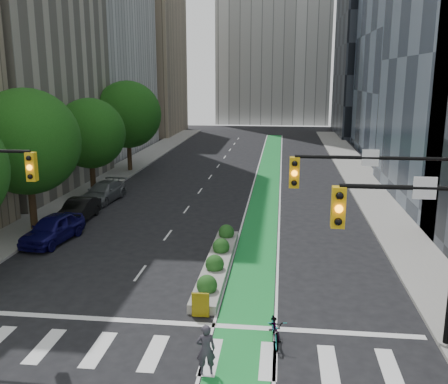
% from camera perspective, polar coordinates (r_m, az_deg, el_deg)
% --- Properties ---
extents(ground, '(160.00, 160.00, 0.00)m').
position_cam_1_polar(ground, '(19.30, -7.25, -16.28)').
color(ground, black).
rests_on(ground, ground).
extents(sidewalk_left, '(3.60, 90.00, 0.15)m').
position_cam_1_polar(sidewalk_left, '(45.28, -14.24, 0.80)').
color(sidewalk_left, gray).
rests_on(sidewalk_left, ground).
extents(sidewalk_right, '(3.60, 90.00, 0.15)m').
position_cam_1_polar(sidewalk_right, '(42.99, 16.62, 0.00)').
color(sidewalk_right, gray).
rests_on(sidewalk_right, ground).
extents(bike_lane_paint, '(2.20, 70.00, 0.01)m').
position_cam_1_polar(bike_lane_paint, '(47.25, 5.03, 1.58)').
color(bike_lane_paint, '#188434').
rests_on(bike_lane_paint, ground).
extents(building_tan_far, '(14.00, 16.00, 26.00)m').
position_cam_1_polar(building_tan_far, '(85.85, -10.09, 15.34)').
color(building_tan_far, tan).
rests_on(building_tan_far, ground).
extents(building_dark_end, '(14.00, 18.00, 28.00)m').
position_cam_1_polar(building_dark_end, '(85.85, 17.93, 15.59)').
color(building_dark_end, black).
rests_on(building_dark_end, ground).
extents(tree_mid, '(6.40, 6.40, 8.78)m').
position_cam_1_polar(tree_mid, '(32.37, -21.60, 5.35)').
color(tree_mid, black).
rests_on(tree_mid, ground).
extents(tree_midfar, '(5.60, 5.60, 7.76)m').
position_cam_1_polar(tree_midfar, '(41.45, -15.05, 6.47)').
color(tree_midfar, black).
rests_on(tree_midfar, ground).
extents(tree_far, '(6.60, 6.60, 9.00)m').
position_cam_1_polar(tree_far, '(50.77, -10.94, 8.68)').
color(tree_far, black).
rests_on(tree_far, ground).
extents(signal_right, '(5.82, 0.51, 7.20)m').
position_cam_1_polar(signal_right, '(17.93, 20.71, -2.74)').
color(signal_right, black).
rests_on(signal_right, ground).
extents(median_planter, '(1.20, 10.26, 1.10)m').
position_cam_1_polar(median_planter, '(25.21, -0.75, -7.95)').
color(median_planter, gray).
rests_on(median_planter, ground).
extents(bicycle, '(0.90, 2.01, 1.02)m').
position_cam_1_polar(bicycle, '(18.85, 5.90, -15.23)').
color(bicycle, gray).
rests_on(bicycle, ground).
extents(cyclist, '(0.72, 0.56, 1.74)m').
position_cam_1_polar(cyclist, '(16.81, -2.09, -17.55)').
color(cyclist, '#35313B').
rests_on(cyclist, ground).
extents(parked_car_left_near, '(2.52, 4.96, 1.62)m').
position_cam_1_polar(parked_car_left_near, '(30.60, -18.98, -3.98)').
color(parked_car_left_near, '#100D4F').
rests_on(parked_car_left_near, ground).
extents(parked_car_left_mid, '(1.59, 4.42, 1.45)m').
position_cam_1_polar(parked_car_left_mid, '(34.61, -16.28, -1.99)').
color(parked_car_left_mid, black).
rests_on(parked_car_left_mid, ground).
extents(parked_car_left_far, '(2.60, 5.26, 1.47)m').
position_cam_1_polar(parked_car_left_far, '(39.41, -13.61, 0.01)').
color(parked_car_left_far, slate).
rests_on(parked_car_left_far, ground).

